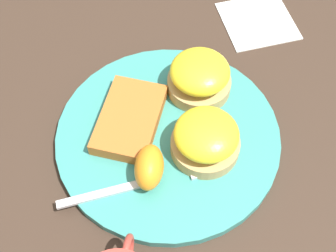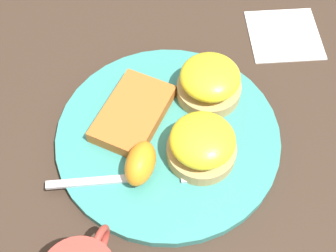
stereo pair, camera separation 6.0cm
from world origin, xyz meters
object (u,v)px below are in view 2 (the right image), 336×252
sandwich_benedict_left (202,144)px  orange_wedge (140,163)px  sandwich_benedict_right (210,82)px  fork (143,177)px  hashbrown_patty (133,113)px

sandwich_benedict_left → orange_wedge: bearing=126.2°
sandwich_benedict_left → sandwich_benedict_right: bearing=10.5°
sandwich_benedict_left → fork: sandwich_benedict_left is taller
fork → sandwich_benedict_right: bearing=-15.1°
sandwich_benedict_left → hashbrown_patty: bearing=75.6°
hashbrown_patty → orange_wedge: size_ratio=1.99×
sandwich_benedict_right → fork: (-0.15, 0.04, -0.02)m
hashbrown_patty → fork: size_ratio=0.60×
hashbrown_patty → orange_wedge: 0.08m
sandwich_benedict_right → sandwich_benedict_left: bearing=-169.5°
sandwich_benedict_right → fork: bearing=164.9°
sandwich_benedict_left → sandwich_benedict_right: size_ratio=1.00×
sandwich_benedict_right → orange_wedge: size_ratio=1.49×
hashbrown_patty → fork: hashbrown_patty is taller
sandwich_benedict_left → hashbrown_patty: 0.11m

